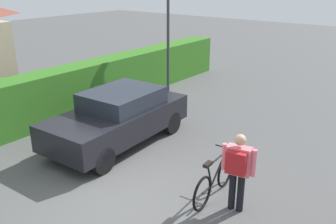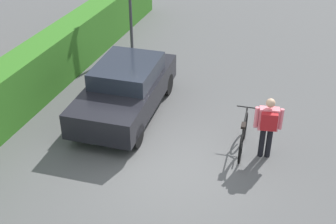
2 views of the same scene
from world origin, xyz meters
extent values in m
plane|color=#4F4F4F|center=(0.00, 0.00, 0.00)|extent=(60.00, 60.00, 0.00)
cube|color=black|center=(1.78, 1.85, 0.64)|extent=(4.04, 1.90, 0.66)
cube|color=#1E232D|center=(1.99, 1.86, 1.18)|extent=(1.97, 1.60, 0.44)
cylinder|color=black|center=(3.09, 2.68, 0.31)|extent=(0.62, 0.21, 0.62)
cylinder|color=black|center=(3.16, 1.15, 0.31)|extent=(0.62, 0.21, 0.62)
cylinder|color=black|center=(0.40, 2.55, 0.31)|extent=(0.62, 0.21, 0.62)
cylinder|color=black|center=(0.47, 1.02, 0.31)|extent=(0.62, 0.21, 0.62)
torus|color=black|center=(1.66, -1.38, 0.34)|extent=(0.68, 0.10, 0.68)
torus|color=black|center=(0.67, -1.45, 0.34)|extent=(0.68, 0.10, 0.68)
cylinder|color=black|center=(1.35, -1.40, 0.58)|extent=(0.64, 0.08, 0.55)
cylinder|color=black|center=(0.95, -1.43, 0.58)|extent=(0.23, 0.05, 0.53)
cylinder|color=black|center=(1.23, -1.41, 0.81)|extent=(0.76, 0.09, 0.05)
cylinder|color=black|center=(0.86, -1.43, 0.33)|extent=(0.38, 0.06, 0.05)
cylinder|color=black|center=(1.66, -1.38, 0.59)|extent=(0.04, 0.04, 0.50)
cube|color=black|center=(0.85, -1.44, 0.87)|extent=(0.23, 0.12, 0.06)
cylinder|color=black|center=(1.66, -1.38, 0.87)|extent=(0.06, 0.50, 0.03)
cylinder|color=black|center=(1.04, -1.87, 0.38)|extent=(0.13, 0.13, 0.76)
cylinder|color=black|center=(1.07, -2.02, 0.38)|extent=(0.13, 0.13, 0.76)
cube|color=#E5727F|center=(1.06, -1.95, 1.03)|extent=(0.28, 0.47, 0.54)
sphere|color=tan|center=(1.06, -1.95, 1.43)|extent=(0.21, 0.21, 0.21)
cylinder|color=#E5727F|center=(1.01, -1.68, 1.04)|extent=(0.09, 0.09, 0.51)
cylinder|color=#E5727F|center=(1.10, -2.21, 1.04)|extent=(0.09, 0.09, 0.51)
cube|color=#A8191E|center=(0.90, -1.97, 1.06)|extent=(0.22, 0.38, 0.41)
camera|label=1|loc=(-4.32, -4.51, 4.13)|focal=39.17mm
camera|label=2|loc=(-7.74, -2.54, 6.44)|focal=48.52mm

